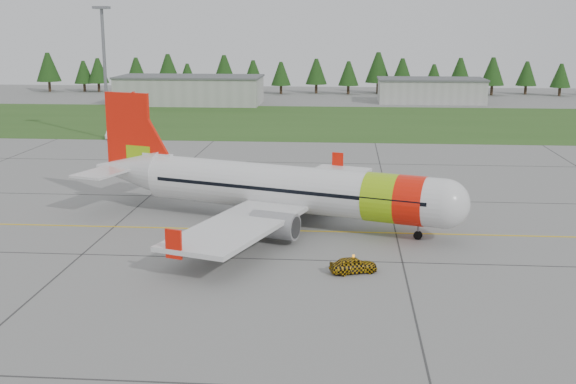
{
  "coord_description": "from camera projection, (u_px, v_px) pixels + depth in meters",
  "views": [
    {
      "loc": [
        5.53,
        -52.65,
        17.59
      ],
      "look_at": [
        0.68,
        7.12,
        3.69
      ],
      "focal_mm": 45.0,
      "sensor_mm": 36.0,
      "label": 1
    }
  ],
  "objects": [
    {
      "name": "hangar_east",
      "position": [
        431.0,
        91.0,
        167.55
      ],
      "size": [
        24.0,
        12.0,
        5.2
      ],
      "primitive_type": "cube",
      "color": "#A8A8A3",
      "rests_on": "ground"
    },
    {
      "name": "treeline",
      "position": [
        326.0,
        74.0,
        188.39
      ],
      "size": [
        160.0,
        8.0,
        10.0
      ],
      "primitive_type": null,
      "color": "#1C3F14",
      "rests_on": "ground"
    },
    {
      "name": "hangar_west",
      "position": [
        190.0,
        91.0,
        164.02
      ],
      "size": [
        32.0,
        14.0,
        6.0
      ],
      "primitive_type": "cube",
      "color": "#A8A8A3",
      "rests_on": "ground"
    },
    {
      "name": "service_van",
      "position": [
        111.0,
        126.0,
        114.29
      ],
      "size": [
        1.66,
        1.6,
        4.12
      ],
      "primitive_type": "imported",
      "rotation": [
        0.0,
        0.0,
        0.19
      ],
      "color": "silver",
      "rests_on": "ground"
    },
    {
      "name": "taxi_guideline",
      "position": [
        281.0,
        230.0,
        63.29
      ],
      "size": [
        120.0,
        0.25,
        0.02
      ],
      "primitive_type": "cube",
      "color": "gold",
      "rests_on": "ground"
    },
    {
      "name": "grass_strip",
      "position": [
        317.0,
        121.0,
        135.15
      ],
      "size": [
        320.0,
        50.0,
        0.03
      ],
      "primitive_type": "cube",
      "color": "#30561E",
      "rests_on": "ground"
    },
    {
      "name": "aircraft",
      "position": [
        281.0,
        188.0,
        64.92
      ],
      "size": [
        35.88,
        34.03,
        11.26
      ],
      "rotation": [
        0.0,
        0.0,
        -0.33
      ],
      "color": "silver",
      "rests_on": "ground"
    },
    {
      "name": "ground",
      "position": [
        272.0,
        259.0,
        55.53
      ],
      "size": [
        320.0,
        320.0,
        0.0
      ],
      "primitive_type": "plane",
      "color": "gray",
      "rests_on": "ground"
    },
    {
      "name": "floodlight_mast",
      "position": [
        105.0,
        75.0,
        112.11
      ],
      "size": [
        0.5,
        0.5,
        20.0
      ],
      "primitive_type": "cylinder",
      "color": "slate",
      "rests_on": "ground"
    },
    {
      "name": "follow_me_car",
      "position": [
        354.0,
        250.0,
        52.14
      ],
      "size": [
        1.57,
        1.7,
        3.46
      ],
      "primitive_type": "imported",
      "rotation": [
        0.0,
        0.0,
        1.9
      ],
      "color": "#D69E0B",
      "rests_on": "ground"
    }
  ]
}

